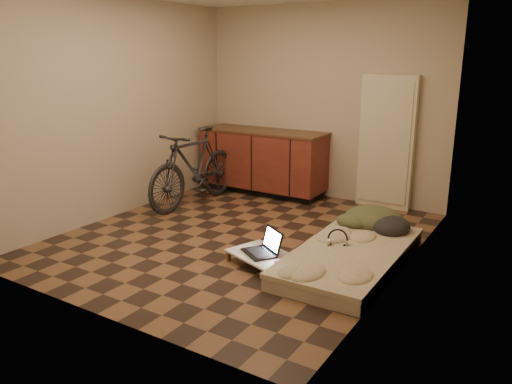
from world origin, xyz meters
The scene contains 10 objects.
room_shell centered at (0.00, 0.00, 1.30)m, with size 3.50×4.00×2.60m.
cabinets centered at (-0.75, 1.70, 0.47)m, with size 1.84×0.62×0.91m.
appliance_panel centered at (0.95, 1.94, 0.85)m, with size 0.70×0.10×1.70m, color beige.
bicycle centered at (-1.20, 0.70, 0.56)m, with size 0.51×1.73×1.12m, color black.
futon centered at (1.30, -0.07, 0.08)m, with size 0.91×1.87×0.16m.
clothing_pile centered at (1.29, 0.73, 0.30)m, with size 0.68×0.57×0.27m, color #3C4427, non-canonical shape.
headphones centered at (1.15, -0.04, 0.23)m, with size 0.21×0.20×0.14m, color black, non-canonical shape.
lap_desk centered at (0.62, -0.53, 0.10)m, with size 0.79×0.64×0.11m.
laptop centered at (0.60, -0.50, 0.16)m, with size 0.44×0.43×0.23m.
mouse centered at (0.85, -0.63, 0.13)m, with size 0.07×0.11×0.04m, color white.
Camera 1 is at (2.88, -4.28, 1.93)m, focal length 35.00 mm.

